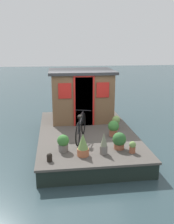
{
  "coord_description": "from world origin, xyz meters",
  "views": [
    {
      "loc": [
        -7.75,
        1.0,
        3.28
      ],
      "look_at": [
        -0.2,
        0.0,
        1.19
      ],
      "focal_mm": 40.15,
      "sensor_mm": 36.0,
      "label": 1
    }
  ],
  "objects_px": {
    "mooring_bollard": "(49,157)",
    "bicycle": "(81,127)",
    "potted_plant_ivy": "(63,143)",
    "potted_plant_thyme": "(116,122)",
    "houseboat_cabin": "(81,95)",
    "potted_plant_lavender": "(119,140)",
    "potted_plant_fern": "(113,128)",
    "potted_plant_sage": "(104,144)",
    "potted_plant_succulent": "(83,145)",
    "potted_plant_mint": "(132,147)"
  },
  "relations": [
    {
      "from": "bicycle",
      "to": "potted_plant_fern",
      "type": "bearing_deg",
      "value": -82.29
    },
    {
      "from": "bicycle",
      "to": "potted_plant_ivy",
      "type": "relative_size",
      "value": 3.42
    },
    {
      "from": "potted_plant_fern",
      "to": "potted_plant_sage",
      "type": "relative_size",
      "value": 0.85
    },
    {
      "from": "potted_plant_thyme",
      "to": "potted_plant_sage",
      "type": "distance_m",
      "value": 2.01
    },
    {
      "from": "potted_plant_fern",
      "to": "potted_plant_sage",
      "type": "height_order",
      "value": "potted_plant_sage"
    },
    {
      "from": "potted_plant_fern",
      "to": "mooring_bollard",
      "type": "distance_m",
      "value": 2.47
    },
    {
      "from": "houseboat_cabin",
      "to": "potted_plant_lavender",
      "type": "xyz_separation_m",
      "value": [
        -2.97,
        -0.7,
        -0.7
      ]
    },
    {
      "from": "houseboat_cabin",
      "to": "potted_plant_thyme",
      "type": "bearing_deg",
      "value": -143.84
    },
    {
      "from": "houseboat_cabin",
      "to": "bicycle",
      "type": "xyz_separation_m",
      "value": [
        -2.12,
        0.25,
        -0.57
      ]
    },
    {
      "from": "potted_plant_thyme",
      "to": "mooring_bollard",
      "type": "bearing_deg",
      "value": 133.88
    },
    {
      "from": "potted_plant_sage",
      "to": "potted_plant_ivy",
      "type": "bearing_deg",
      "value": 73.13
    },
    {
      "from": "potted_plant_lavender",
      "to": "mooring_bollard",
      "type": "height_order",
      "value": "potted_plant_lavender"
    },
    {
      "from": "houseboat_cabin",
      "to": "potted_plant_mint",
      "type": "distance_m",
      "value": 3.5
    },
    {
      "from": "potted_plant_fern",
      "to": "mooring_bollard",
      "type": "height_order",
      "value": "potted_plant_fern"
    },
    {
      "from": "bicycle",
      "to": "potted_plant_fern",
      "type": "height_order",
      "value": "bicycle"
    },
    {
      "from": "potted_plant_ivy",
      "to": "potted_plant_thyme",
      "type": "height_order",
      "value": "potted_plant_thyme"
    },
    {
      "from": "potted_plant_thyme",
      "to": "potted_plant_mint",
      "type": "bearing_deg",
      "value": 179.29
    },
    {
      "from": "houseboat_cabin",
      "to": "mooring_bollard",
      "type": "distance_m",
      "value": 3.77
    },
    {
      "from": "bicycle",
      "to": "mooring_bollard",
      "type": "relative_size",
      "value": 7.35
    },
    {
      "from": "potted_plant_mint",
      "to": "potted_plant_ivy",
      "type": "xyz_separation_m",
      "value": [
        0.35,
        1.8,
        0.08
      ]
    },
    {
      "from": "potted_plant_succulent",
      "to": "mooring_bollard",
      "type": "xyz_separation_m",
      "value": [
        -0.21,
        0.85,
        -0.17
      ]
    },
    {
      "from": "potted_plant_mint",
      "to": "potted_plant_succulent",
      "type": "relative_size",
      "value": 0.53
    },
    {
      "from": "potted_plant_ivy",
      "to": "potted_plant_thyme",
      "type": "bearing_deg",
      "value": -49.87
    },
    {
      "from": "bicycle",
      "to": "potted_plant_lavender",
      "type": "distance_m",
      "value": 1.29
    },
    {
      "from": "potted_plant_thyme",
      "to": "potted_plant_ivy",
      "type": "bearing_deg",
      "value": 130.13
    },
    {
      "from": "mooring_bollard",
      "to": "bicycle",
      "type": "bearing_deg",
      "value": -34.06
    },
    {
      "from": "bicycle",
      "to": "potted_plant_fern",
      "type": "relative_size",
      "value": 3.18
    },
    {
      "from": "houseboat_cabin",
      "to": "bicycle",
      "type": "relative_size",
      "value": 1.51
    },
    {
      "from": "potted_plant_succulent",
      "to": "potted_plant_fern",
      "type": "xyz_separation_m",
      "value": [
        1.29,
        -1.1,
        -0.02
      ]
    },
    {
      "from": "houseboat_cabin",
      "to": "potted_plant_succulent",
      "type": "distance_m",
      "value": 3.35
    },
    {
      "from": "potted_plant_fern",
      "to": "potted_plant_sage",
      "type": "distance_m",
      "value": 1.37
    },
    {
      "from": "potted_plant_fern",
      "to": "potted_plant_lavender",
      "type": "bearing_deg",
      "value": 175.68
    },
    {
      "from": "potted_plant_fern",
      "to": "mooring_bollard",
      "type": "xyz_separation_m",
      "value": [
        -1.5,
        1.96,
        -0.16
      ]
    },
    {
      "from": "potted_plant_mint",
      "to": "potted_plant_lavender",
      "type": "xyz_separation_m",
      "value": [
        0.3,
        0.28,
        0.08
      ]
    },
    {
      "from": "potted_plant_ivy",
      "to": "potted_plant_fern",
      "type": "distance_m",
      "value": 1.85
    },
    {
      "from": "potted_plant_fern",
      "to": "mooring_bollard",
      "type": "relative_size",
      "value": 2.31
    },
    {
      "from": "houseboat_cabin",
      "to": "potted_plant_lavender",
      "type": "relative_size",
      "value": 5.08
    },
    {
      "from": "houseboat_cabin",
      "to": "potted_plant_lavender",
      "type": "height_order",
      "value": "houseboat_cabin"
    },
    {
      "from": "potted_plant_ivy",
      "to": "houseboat_cabin",
      "type": "bearing_deg",
      "value": -15.59
    },
    {
      "from": "potted_plant_mint",
      "to": "potted_plant_lavender",
      "type": "relative_size",
      "value": 0.68
    },
    {
      "from": "potted_plant_lavender",
      "to": "mooring_bollard",
      "type": "relative_size",
      "value": 2.18
    },
    {
      "from": "bicycle",
      "to": "potted_plant_fern",
      "type": "distance_m",
      "value": 1.05
    },
    {
      "from": "potted_plant_succulent",
      "to": "potted_plant_lavender",
      "type": "height_order",
      "value": "potted_plant_succulent"
    },
    {
      "from": "bicycle",
      "to": "potted_plant_thyme",
      "type": "bearing_deg",
      "value": -59.71
    },
    {
      "from": "potted_plant_lavender",
      "to": "potted_plant_sage",
      "type": "xyz_separation_m",
      "value": [
        -0.26,
        0.48,
        0.03
      ]
    },
    {
      "from": "houseboat_cabin",
      "to": "potted_plant_sage",
      "type": "distance_m",
      "value": 3.31
    },
    {
      "from": "potted_plant_succulent",
      "to": "potted_plant_sage",
      "type": "distance_m",
      "value": 0.55
    },
    {
      "from": "potted_plant_succulent",
      "to": "potted_plant_fern",
      "type": "distance_m",
      "value": 1.7
    },
    {
      "from": "bicycle",
      "to": "potted_plant_mint",
      "type": "xyz_separation_m",
      "value": [
        -1.15,
        -1.24,
        -0.21
      ]
    },
    {
      "from": "bicycle",
      "to": "mooring_bollard",
      "type": "xyz_separation_m",
      "value": [
        -1.36,
        0.92,
        -0.26
      ]
    }
  ]
}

